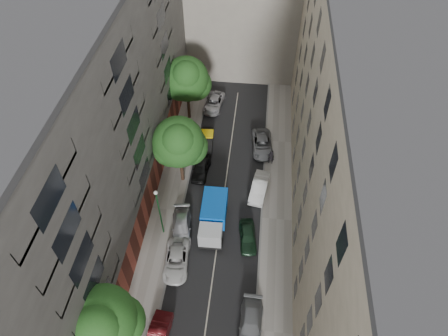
# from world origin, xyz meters

# --- Properties ---
(ground) EXTENTS (120.00, 120.00, 0.00)m
(ground) POSITION_xyz_m (0.00, 0.00, 0.00)
(ground) COLOR #4C4C49
(ground) RESTS_ON ground
(road_surface) EXTENTS (8.00, 44.00, 0.02)m
(road_surface) POSITION_xyz_m (0.00, 0.00, 0.01)
(road_surface) COLOR black
(road_surface) RESTS_ON ground
(sidewalk_left) EXTENTS (3.00, 44.00, 0.15)m
(sidewalk_left) POSITION_xyz_m (-5.50, 0.00, 0.07)
(sidewalk_left) COLOR gray
(sidewalk_left) RESTS_ON ground
(sidewalk_right) EXTENTS (3.00, 44.00, 0.15)m
(sidewalk_right) POSITION_xyz_m (5.50, 0.00, 0.07)
(sidewalk_right) COLOR gray
(sidewalk_right) RESTS_ON ground
(building_left) EXTENTS (8.00, 44.00, 20.00)m
(building_left) POSITION_xyz_m (-11.00, 0.00, 10.00)
(building_left) COLOR #454441
(building_left) RESTS_ON ground
(building_right) EXTENTS (8.00, 44.00, 20.00)m
(building_right) POSITION_xyz_m (11.00, 0.00, 10.00)
(building_right) COLOR #BDAD93
(building_right) RESTS_ON ground
(tarp_truck) EXTENTS (2.38, 5.71, 2.62)m
(tarp_truck) POSITION_xyz_m (-0.60, -1.30, 1.45)
(tarp_truck) COLOR black
(tarp_truck) RESTS_ON ground
(car_left_2) EXTENTS (2.50, 4.81, 1.29)m
(car_left_2) POSITION_xyz_m (-3.38, -5.80, 0.65)
(car_left_2) COLOR silver
(car_left_2) RESTS_ON ground
(car_left_3) EXTENTS (2.50, 4.77, 1.32)m
(car_left_3) POSITION_xyz_m (-3.57, -2.20, 0.66)
(car_left_3) COLOR #BABABF
(car_left_3) RESTS_ON ground
(car_left_4) EXTENTS (1.90, 4.13, 1.37)m
(car_left_4) POSITION_xyz_m (-2.80, 5.40, 0.69)
(car_left_4) COLOR black
(car_left_4) RESTS_ON ground
(car_left_5) EXTENTS (1.72, 4.28, 1.38)m
(car_left_5) POSITION_xyz_m (-2.80, 9.67, 0.69)
(car_left_5) COLOR black
(car_left_5) RESTS_ON ground
(car_left_6) EXTENTS (2.62, 4.79, 1.27)m
(car_left_6) POSITION_xyz_m (-2.80, 16.60, 0.64)
(car_left_6) COLOR silver
(car_left_6) RESTS_ON ground
(car_right_1) EXTENTS (1.97, 4.64, 1.34)m
(car_right_1) POSITION_xyz_m (3.60, -10.80, 0.67)
(car_right_1) COLOR slate
(car_right_1) RESTS_ON ground
(car_right_2) EXTENTS (2.06, 3.97, 1.29)m
(car_right_2) POSITION_xyz_m (2.80, -2.60, 0.64)
(car_right_2) COLOR black
(car_right_2) RESTS_ON ground
(car_right_3) EXTENTS (2.17, 4.57, 1.45)m
(car_right_3) POSITION_xyz_m (3.60, 3.35, 0.72)
(car_right_3) COLOR silver
(car_right_3) RESTS_ON ground
(car_right_4) EXTENTS (2.86, 5.15, 1.36)m
(car_right_4) POSITION_xyz_m (3.60, 9.80, 0.68)
(car_right_4) COLOR slate
(car_right_4) RESTS_ON ground
(tree_near) EXTENTS (5.08, 4.78, 8.86)m
(tree_near) POSITION_xyz_m (-6.30, -13.82, 6.17)
(tree_near) COLOR #382619
(tree_near) RESTS_ON sidewalk_left
(tree_mid) EXTENTS (5.35, 5.09, 8.23)m
(tree_mid) POSITION_xyz_m (-4.50, 3.99, 5.56)
(tree_mid) COLOR #382619
(tree_mid) RESTS_ON sidewalk_left
(tree_far) EXTENTS (5.42, 5.16, 8.39)m
(tree_far) POSITION_xyz_m (-5.46, 14.04, 5.68)
(tree_far) COLOR #382619
(tree_far) RESTS_ON sidewalk_left
(lamp_post) EXTENTS (0.36, 0.36, 6.23)m
(lamp_post) POSITION_xyz_m (-5.27, -2.66, 4.01)
(lamp_post) COLOR #175324
(lamp_post) RESTS_ON sidewalk_left
(pedestrian) EXTENTS (0.70, 0.47, 1.88)m
(pedestrian) POSITION_xyz_m (4.64, 7.48, 1.09)
(pedestrian) COLOR black
(pedestrian) RESTS_ON sidewalk_right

